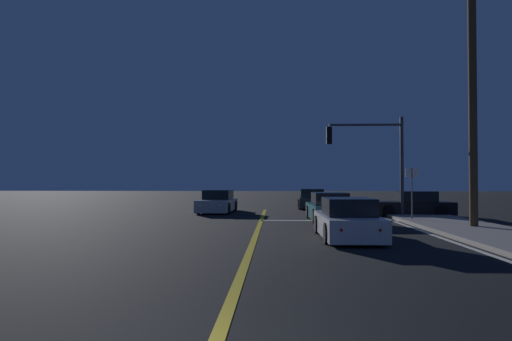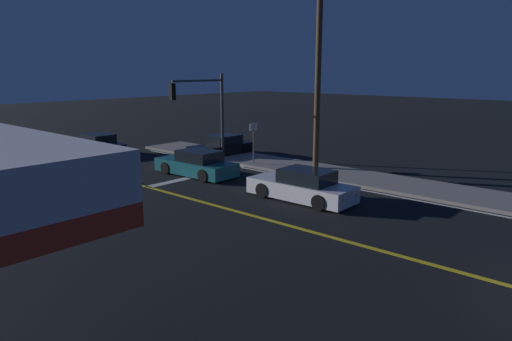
{
  "view_description": "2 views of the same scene",
  "coord_description": "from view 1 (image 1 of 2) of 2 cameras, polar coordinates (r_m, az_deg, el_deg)",
  "views": [
    {
      "loc": [
        0.71,
        -4.32,
        1.91
      ],
      "look_at": [
        -0.12,
        14.93,
        2.32
      ],
      "focal_mm": 32.78,
      "sensor_mm": 36.0,
      "label": 1
    },
    {
      "loc": [
        -12.53,
        0.05,
        5.42
      ],
      "look_at": [
        -0.5,
        10.64,
        1.93
      ],
      "focal_mm": 32.52,
      "sensor_mm": 36.0,
      "label": 2
    }
  ],
  "objects": [
    {
      "name": "lane_line_center",
      "position": [
        14.16,
        -0.43,
        -8.95
      ],
      "size": [
        0.2,
        32.94,
        0.01
      ],
      "primitive_type": "cube",
      "color": "gold",
      "rests_on": "ground"
    },
    {
      "name": "lane_line_edge_right",
      "position": [
        15.16,
        23.89,
        -8.33
      ],
      "size": [
        0.16,
        32.94,
        0.01
      ],
      "primitive_type": "cube",
      "color": "silver",
      "rests_on": "ground"
    },
    {
      "name": "stop_bar",
      "position": [
        22.42,
        8.93,
        -6.08
      ],
      "size": [
        6.44,
        0.5,
        0.01
      ],
      "primitive_type": "cube",
      "color": "silver",
      "rests_on": "ground"
    },
    {
      "name": "car_side_waiting_white",
      "position": [
        15.7,
        11.08,
        -6.05
      ],
      "size": [
        1.88,
        4.73,
        1.34
      ],
      "rotation": [
        0.0,
        0.0,
        0.01
      ],
      "color": "silver",
      "rests_on": "ground"
    },
    {
      "name": "car_far_approaching_charcoal",
      "position": [
        32.16,
        6.79,
        -3.58
      ],
      "size": [
        1.94,
        4.49,
        1.34
      ],
      "rotation": [
        0.0,
        0.0,
        -0.03
      ],
      "color": "#2D2D33",
      "rests_on": "ground"
    },
    {
      "name": "car_lead_oncoming_teal",
      "position": [
        22.56,
        8.9,
        -4.58
      ],
      "size": [
        1.99,
        4.67,
        1.34
      ],
      "rotation": [
        0.0,
        0.0,
        0.03
      ],
      "color": "#195960",
      "rests_on": "ground"
    },
    {
      "name": "car_mid_block_black",
      "position": [
        26.41,
        18.52,
        -4.05
      ],
      "size": [
        4.38,
        1.99,
        1.34
      ],
      "rotation": [
        0.0,
        0.0,
        1.52
      ],
      "color": "black",
      "rests_on": "ground"
    },
    {
      "name": "car_parked_curb_silver",
      "position": [
        28.23,
        -4.71,
        -3.91
      ],
      "size": [
        2.1,
        4.8,
        1.34
      ],
      "rotation": [
        0.0,
        0.0,
        3.1
      ],
      "color": "#B2B5BA",
      "rests_on": "ground"
    },
    {
      "name": "traffic_signal_near_right",
      "position": [
        25.06,
        14.06,
        2.44
      ],
      "size": [
        3.98,
        0.28,
        5.21
      ],
      "rotation": [
        0.0,
        0.0,
        3.14
      ],
      "color": "#38383D",
      "rests_on": "ground"
    },
    {
      "name": "utility_pole_right",
      "position": [
        20.25,
        24.91,
        9.56
      ],
      "size": [
        1.87,
        0.31,
        10.92
      ],
      "color": "#4C3823",
      "rests_on": "ground"
    },
    {
      "name": "street_sign_corner",
      "position": [
        22.58,
        18.49,
        -1.74
      ],
      "size": [
        0.56,
        0.06,
        2.51
      ],
      "color": "slate",
      "rests_on": "ground"
    }
  ]
}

